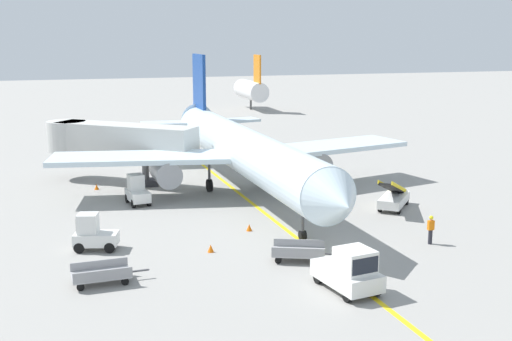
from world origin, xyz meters
name	(u,v)px	position (x,y,z in m)	size (l,w,h in m)	color
ground_plane	(330,248)	(0.00, 0.00, 0.00)	(300.00, 300.00, 0.00)	gray
taxi_line_yellow	(281,226)	(-1.23, 5.00, 0.00)	(0.30, 80.00, 0.01)	yellow
airliner	(242,149)	(-1.24, 13.97, 3.42)	(28.60, 35.27, 10.10)	silver
jet_bridge	(111,140)	(-10.35, 20.75, 3.54)	(11.54, 9.94, 4.85)	beige
pushback_tug	(349,271)	(-1.68, -6.09, 0.99)	(2.46, 3.86, 2.20)	silver
baggage_tug_near_wing	(93,234)	(-12.87, 3.64, 0.93)	(2.66, 1.89, 2.10)	silver
baggage_tug_by_cargo_door	(137,191)	(-9.26, 13.20, 0.93)	(1.64, 2.56, 2.10)	silver
belt_loader_forward_hold	(394,198)	(7.62, 6.66, 0.78)	(4.21, 4.61, 2.59)	silver
baggage_cart_loaded	(102,274)	(-12.81, -1.70, 0.47)	(3.79, 1.70, 0.94)	#A5A5A8
baggage_cart_empty_trailing	(299,252)	(-2.45, -1.40, 0.47)	(3.77, 2.53, 0.94)	#A5A5A8
ground_crew_marshaller	(431,229)	(5.83, -0.99, 0.91)	(0.36, 0.24, 1.70)	#26262D
safety_cone_nose_left	(314,206)	(2.33, 8.26, 0.22)	(0.36, 0.36, 0.44)	orange
safety_cone_nose_right	(211,248)	(-6.66, 1.32, 0.22)	(0.36, 0.36, 0.44)	orange
safety_cone_wingtip_left	(97,187)	(-11.79, 18.53, 0.22)	(0.36, 0.36, 0.44)	orange
safety_cone_wingtip_right	(249,227)	(-3.47, 4.55, 0.22)	(0.36, 0.36, 0.44)	orange
distant_aircraft_far_left	(251,90)	(15.49, 67.77, 3.22)	(3.00, 10.10, 8.80)	silver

